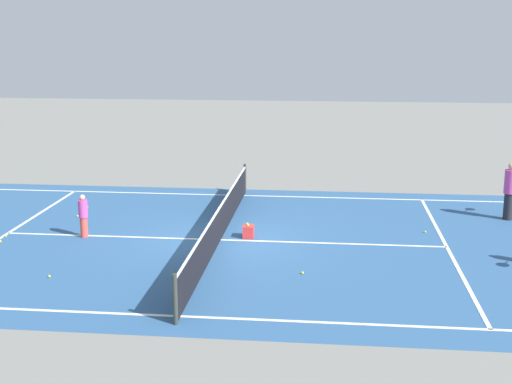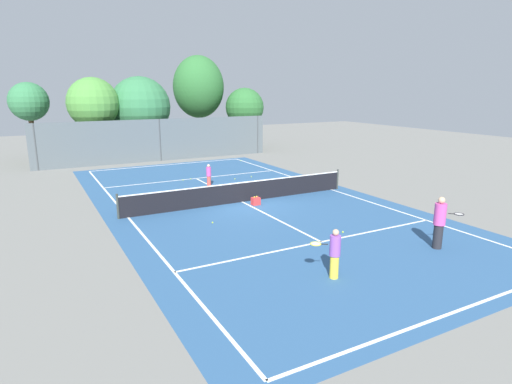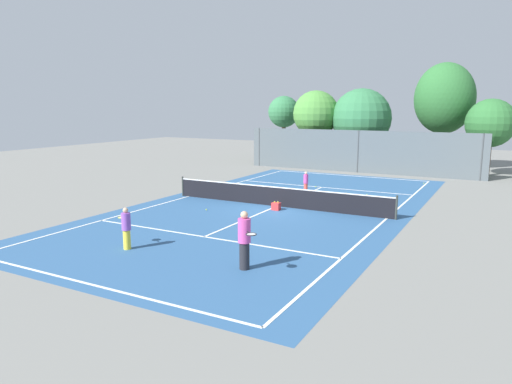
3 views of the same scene
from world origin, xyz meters
The scene contains 14 objects.
ground_plane centered at (0.00, 0.00, 0.00)m, with size 80.00×80.00×0.00m, color slate.
court_surface centered at (0.00, 0.00, 0.00)m, with size 13.00×25.00×0.01m.
tennis_net centered at (0.00, 0.00, 0.51)m, with size 11.90×0.10×1.10m.
player_0 centered at (-0.11, 4.01, 0.65)m, with size 0.27×0.27×1.27m.
player_2 centered at (3.18, -8.81, 0.95)m, with size 0.89×0.81×1.84m.
ball_crate centered at (0.33, -0.78, 0.18)m, with size 0.39×0.31×0.43m.
tennis_ball_0 centered at (-0.37, 6.30, 0.03)m, with size 0.07×0.07×0.07m, color #CCE533.
tennis_ball_1 centered at (-3.51, 3.69, 0.03)m, with size 0.07×0.07×0.07m, color #CCE533.
tennis_ball_2 centered at (1.35, -5.98, 0.03)m, with size 0.07×0.07×0.07m, color #CCE533.
tennis_ball_4 centered at (-2.61, -2.48, 0.03)m, with size 0.07×0.07×0.07m, color #CCE533.
tennis_ball_5 centered at (-4.33, 0.09, 0.03)m, with size 0.07×0.07×0.07m, color #CCE533.
tennis_ball_6 centered at (-0.91, 6.20, 0.03)m, with size 0.07×0.07×0.07m, color #CCE533.
tennis_ball_7 centered at (3.20, 5.09, 0.03)m, with size 0.07×0.07×0.07m, color #CCE533.
tennis_ball_8 centered at (2.00, 4.99, 0.03)m, with size 0.07×0.07×0.07m, color #CCE533.
Camera 1 is at (-18.93, -3.05, 5.93)m, focal length 48.65 mm.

